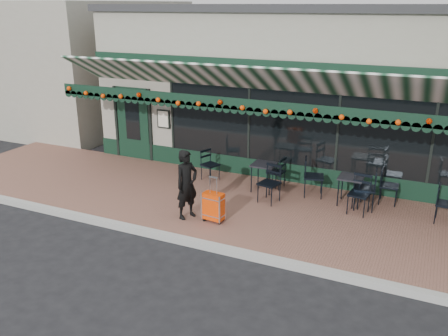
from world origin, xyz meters
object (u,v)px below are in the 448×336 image
at_px(chair_a_left, 365,189).
at_px(chair_b_front, 269,184).
at_px(suitcase, 213,207).
at_px(chair_b_right, 314,177).
at_px(cafe_table_b, 264,167).
at_px(chair_solo, 210,165).
at_px(woman, 187,184).
at_px(chair_b_left, 276,172).
at_px(chair_a_front, 359,195).
at_px(cafe_table_a, 351,179).
at_px(chair_a_right, 389,186).
at_px(chair_a_extra, 446,205).

height_order(chair_a_left, chair_b_front, chair_a_left).
xyz_separation_m(suitcase, chair_b_right, (1.62, 2.37, 0.15)).
xyz_separation_m(cafe_table_b, chair_solo, (-1.59, 0.13, -0.23)).
height_order(woman, chair_a_left, woman).
distance_m(woman, chair_b_left, 2.86).
xyz_separation_m(chair_b_left, chair_b_front, (0.16, -0.99, 0.05)).
xyz_separation_m(chair_a_left, chair_solo, (-4.12, 0.22, -0.08)).
height_order(chair_a_front, chair_b_front, chair_b_front).
distance_m(cafe_table_a, cafe_table_b, 2.18).
bearing_deg(chair_a_right, cafe_table_b, 97.67).
bearing_deg(chair_solo, woman, -144.73).
distance_m(chair_a_front, chair_solo, 4.08).
bearing_deg(cafe_table_b, chair_b_left, 57.41).
bearing_deg(chair_a_extra, chair_a_left, 91.95).
height_order(chair_a_right, chair_b_left, chair_a_right).
xyz_separation_m(chair_a_left, chair_b_right, (-1.28, 0.27, 0.00)).
distance_m(cafe_table_b, chair_b_right, 1.27).
height_order(chair_a_left, chair_b_right, chair_b_right).
xyz_separation_m(cafe_table_a, chair_b_left, (-1.96, 0.30, -0.21)).
distance_m(cafe_table_a, chair_b_left, 2.00).
xyz_separation_m(chair_a_right, chair_a_front, (-0.56, -0.89, 0.02)).
relative_size(cafe_table_b, chair_a_right, 0.81).
xyz_separation_m(chair_b_left, chair_b_right, (1.03, -0.15, 0.08)).
distance_m(chair_b_right, chair_b_front, 1.21).
bearing_deg(suitcase, chair_b_left, 82.47).
xyz_separation_m(suitcase, chair_b_front, (0.75, 1.53, 0.12)).
relative_size(cafe_table_a, chair_a_left, 0.71).
distance_m(suitcase, chair_a_right, 4.30).
distance_m(cafe_table_a, chair_b_right, 0.95).
distance_m(chair_a_left, chair_a_right, 0.74).
xyz_separation_m(chair_a_left, chair_b_front, (-2.15, -0.57, -0.03)).
bearing_deg(chair_a_left, chair_b_right, -108.56).
bearing_deg(chair_a_front, chair_b_front, -166.66).
bearing_deg(chair_a_front, woman, -145.40).
height_order(suitcase, chair_b_right, suitcase).
xyz_separation_m(woman, chair_a_front, (3.45, 1.81, -0.32)).
xyz_separation_m(chair_a_extra, chair_b_left, (-4.05, 0.48, -0.02)).
xyz_separation_m(cafe_table_a, cafe_table_b, (-2.18, -0.03, 0.02)).
bearing_deg(chair_a_right, chair_a_extra, -117.02).
xyz_separation_m(chair_a_extra, chair_b_right, (-3.02, 0.32, 0.07)).
relative_size(woman, chair_b_left, 1.88).
distance_m(chair_a_left, chair_b_right, 1.31).
relative_size(cafe_table_b, chair_a_front, 0.78).
distance_m(woman, chair_solo, 2.47).
bearing_deg(cafe_table_b, suitcase, -99.59).
relative_size(chair_a_front, chair_b_right, 0.93).
bearing_deg(cafe_table_b, cafe_table_a, 0.78).
bearing_deg(chair_b_left, chair_a_front, 78.06).
height_order(suitcase, chair_a_right, suitcase).
distance_m(chair_b_left, chair_solo, 1.82).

